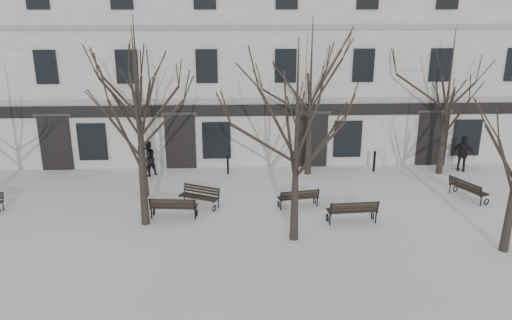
{
  "coord_description": "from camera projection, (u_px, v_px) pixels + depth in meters",
  "views": [
    {
      "loc": [
        -0.57,
        -17.56,
        8.58
      ],
      "look_at": [
        0.29,
        3.0,
        1.97
      ],
      "focal_mm": 35.0,
      "sensor_mm": 36.0,
      "label": 1
    }
  ],
  "objects": [
    {
      "name": "bench_3",
      "position": [
        200.0,
        196.0,
        21.62
      ],
      "size": [
        1.86,
        1.34,
        0.9
      ],
      "rotation": [
        0.0,
        0.0,
        -0.45
      ],
      "color": "black",
      "rests_on": "ground"
    },
    {
      "name": "tree_1",
      "position": [
        137.0,
        106.0,
        18.59
      ],
      "size": [
        5.38,
        5.38,
        7.68
      ],
      "color": "black",
      "rests_on": "ground"
    },
    {
      "name": "bench_2",
      "position": [
        353.0,
        210.0,
        19.98
      ],
      "size": [
        2.04,
        0.87,
        1.01
      ],
      "rotation": [
        0.0,
        0.0,
        3.21
      ],
      "color": "black",
      "rests_on": "ground"
    },
    {
      "name": "tree_5",
      "position": [
        311.0,
        78.0,
        24.34
      ],
      "size": [
        5.53,
        5.53,
        7.89
      ],
      "color": "black",
      "rests_on": "ground"
    },
    {
      "name": "tree_6",
      "position": [
        449.0,
        85.0,
        24.52
      ],
      "size": [
        5.15,
        5.15,
        7.35
      ],
      "color": "black",
      "rests_on": "ground"
    },
    {
      "name": "bench_1",
      "position": [
        174.0,
        206.0,
        20.42
      ],
      "size": [
        1.95,
        0.86,
        0.96
      ],
      "rotation": [
        0.0,
        0.0,
        3.05
      ],
      "color": "black",
      "rests_on": "ground"
    },
    {
      "name": "bollard_b",
      "position": [
        374.0,
        160.0,
        26.03
      ],
      "size": [
        0.14,
        0.14,
        1.11
      ],
      "color": "black",
      "rests_on": "ground"
    },
    {
      "name": "bench_4",
      "position": [
        298.0,
        197.0,
        21.49
      ],
      "size": [
        1.81,
        0.93,
        0.87
      ],
      "rotation": [
        0.0,
        0.0,
        3.32
      ],
      "color": "black",
      "rests_on": "ground"
    },
    {
      "name": "tree_4",
      "position": [
        138.0,
        87.0,
        21.42
      ],
      "size": [
        5.62,
        5.62,
        8.02
      ],
      "color": "black",
      "rests_on": "ground"
    },
    {
      "name": "bollard_a",
      "position": [
        228.0,
        164.0,
        25.65
      ],
      "size": [
        0.12,
        0.12,
        0.97
      ],
      "color": "black",
      "rests_on": "ground"
    },
    {
      "name": "pedestrian_b",
      "position": [
        149.0,
        176.0,
        25.57
      ],
      "size": [
        1.12,
        1.11,
        1.83
      ],
      "primitive_type": "imported",
      "rotation": [
        0.0,
        0.0,
        3.86
      ],
      "color": "black",
      "rests_on": "ground"
    },
    {
      "name": "bench_5",
      "position": [
        468.0,
        189.0,
        22.41
      ],
      "size": [
        1.34,
        1.92,
        0.92
      ],
      "rotation": [
        0.0,
        0.0,
        1.99
      ],
      "color": "black",
      "rests_on": "ground"
    },
    {
      "name": "tree_2",
      "position": [
        297.0,
        119.0,
        17.39
      ],
      "size": [
        5.17,
        5.17,
        7.39
      ],
      "color": "black",
      "rests_on": "ground"
    },
    {
      "name": "building",
      "position": [
        244.0,
        54.0,
        29.99
      ],
      "size": [
        40.4,
        10.2,
        11.4
      ],
      "color": "silver",
      "rests_on": "ground"
    },
    {
      "name": "ground",
      "position": [
        252.0,
        232.0,
        19.35
      ],
      "size": [
        100.0,
        100.0,
        0.0
      ],
      "primitive_type": "plane",
      "color": "white",
      "rests_on": "ground"
    },
    {
      "name": "pedestrian_c",
      "position": [
        461.0,
        171.0,
        26.25
      ],
      "size": [
        1.19,
        0.96,
        1.89
      ],
      "primitive_type": "imported",
      "rotation": [
        0.0,
        0.0,
        2.62
      ],
      "color": "black",
      "rests_on": "ground"
    }
  ]
}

